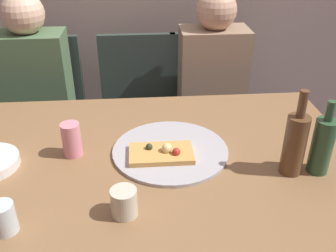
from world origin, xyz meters
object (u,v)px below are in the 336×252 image
(pizza_tray, at_px, (170,151))
(chair_left, at_px, (44,109))
(pizza_slice_last, at_px, (162,153))
(tumbler_far, at_px, (4,218))
(chair_right, at_px, (208,103))
(soda_can, at_px, (72,140))
(beer_bottle, at_px, (295,143))
(tumbler_near, at_px, (124,202))
(guest_in_beanie, at_px, (214,94))
(guest_in_sweater, at_px, (34,100))
(dining_table, at_px, (134,175))
(chair_middle, at_px, (139,105))
(wine_bottle, at_px, (322,145))

(pizza_tray, height_order, chair_left, chair_left)
(pizza_slice_last, distance_m, chair_left, 1.12)
(tumbler_far, distance_m, chair_right, 1.46)
(pizza_slice_last, relative_size, soda_can, 1.81)
(pizza_tray, relative_size, beer_bottle, 1.41)
(tumbler_near, relative_size, guest_in_beanie, 0.07)
(guest_in_sweater, height_order, guest_in_beanie, same)
(tumbler_far, bearing_deg, beer_bottle, 13.07)
(guest_in_sweater, bearing_deg, pizza_tray, 132.66)
(chair_right, bearing_deg, pizza_tray, 70.72)
(soda_can, xyz_separation_m, guest_in_sweater, (-0.31, 0.70, -0.17))
(soda_can, relative_size, chair_left, 0.14)
(dining_table, bearing_deg, chair_right, 64.08)
(pizza_tray, distance_m, chair_middle, 0.90)
(dining_table, bearing_deg, chair_left, 120.48)
(tumbler_near, bearing_deg, pizza_tray, 62.97)
(beer_bottle, xyz_separation_m, guest_in_sweater, (-1.04, 0.86, -0.22))
(chair_middle, bearing_deg, soda_can, 74.67)
(pizza_slice_last, distance_m, chair_right, 0.99)
(tumbler_near, bearing_deg, beer_bottle, 16.42)
(pizza_slice_last, relative_size, chair_left, 0.24)
(beer_bottle, bearing_deg, tumbler_far, -166.93)
(pizza_slice_last, bearing_deg, tumbler_near, -114.78)
(wine_bottle, relative_size, guest_in_beanie, 0.22)
(beer_bottle, height_order, tumbler_far, beer_bottle)
(dining_table, bearing_deg, pizza_slice_last, -6.02)
(tumbler_near, bearing_deg, chair_middle, 87.69)
(dining_table, distance_m, beer_bottle, 0.56)
(pizza_tray, relative_size, pizza_slice_last, 1.86)
(tumbler_far, bearing_deg, chair_right, 57.41)
(pizza_tray, height_order, tumbler_far, tumbler_far)
(guest_in_beanie, bearing_deg, wine_bottle, 101.22)
(tumbler_far, relative_size, guest_in_beanie, 0.08)
(pizza_slice_last, distance_m, tumbler_far, 0.53)
(pizza_slice_last, relative_size, wine_bottle, 0.87)
(beer_bottle, bearing_deg, pizza_slice_last, 165.36)
(dining_table, distance_m, guest_in_beanie, 0.86)
(pizza_tray, distance_m, chair_right, 0.94)
(pizza_tray, bearing_deg, chair_middle, 97.16)
(dining_table, relative_size, guest_in_sweater, 1.36)
(dining_table, distance_m, soda_can, 0.25)
(beer_bottle, relative_size, guest_in_sweater, 0.25)
(chair_right, distance_m, guest_in_sweater, 0.98)
(beer_bottle, relative_size, tumbler_far, 3.28)
(chair_left, relative_size, guest_in_sweater, 0.77)
(pizza_tray, xyz_separation_m, chair_left, (-0.65, 0.86, -0.24))
(pizza_tray, distance_m, guest_in_sweater, 0.97)
(tumbler_far, bearing_deg, chair_left, 98.73)
(tumbler_near, distance_m, tumbler_far, 0.32)
(dining_table, distance_m, guest_in_sweater, 0.90)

